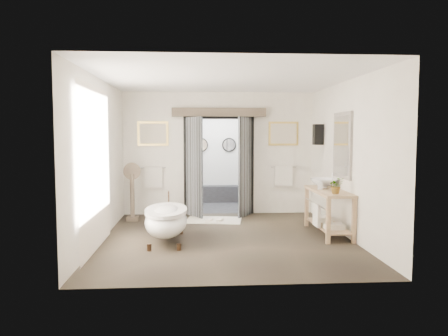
# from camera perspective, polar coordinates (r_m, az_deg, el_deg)

# --- Properties ---
(ground_plane) EXTENTS (5.00, 5.00, 0.00)m
(ground_plane) POSITION_cam_1_polar(r_m,az_deg,el_deg) (8.13, 0.28, -9.16)
(ground_plane) COLOR #453C2C
(room_shell) EXTENTS (4.52, 5.02, 2.91)m
(room_shell) POSITION_cam_1_polar(r_m,az_deg,el_deg) (7.77, 0.09, 4.05)
(room_shell) COLOR silver
(room_shell) RESTS_ON ground_plane
(shower_room) EXTENTS (2.22, 2.01, 2.51)m
(shower_room) POSITION_cam_1_polar(r_m,az_deg,el_deg) (11.92, -1.06, -0.36)
(shower_room) COLOR black
(shower_room) RESTS_ON ground_plane
(back_wall_dressing) EXTENTS (3.82, 0.76, 2.52)m
(back_wall_dressing) POSITION_cam_1_polar(r_m,az_deg,el_deg) (10.21, -0.63, 2.52)
(back_wall_dressing) COLOR black
(back_wall_dressing) RESTS_ON ground_plane
(clawfoot_tub) EXTENTS (0.74, 1.66, 0.81)m
(clawfoot_tub) POSITION_cam_1_polar(r_m,az_deg,el_deg) (7.85, -7.56, -6.73)
(clawfoot_tub) COLOR #392619
(clawfoot_tub) RESTS_ON ground_plane
(vanity) EXTENTS (0.57, 1.60, 0.85)m
(vanity) POSITION_cam_1_polar(r_m,az_deg,el_deg) (8.58, 13.35, -5.11)
(vanity) COLOR tan
(vanity) RESTS_ON ground_plane
(pedestal_mirror) EXTENTS (0.38, 0.25, 1.29)m
(pedestal_mirror) POSITION_cam_1_polar(r_m,az_deg,el_deg) (9.85, -11.88, -3.57)
(pedestal_mirror) COLOR brown
(pedestal_mirror) RESTS_ON ground_plane
(rug) EXTENTS (1.31, 0.97, 0.01)m
(rug) POSITION_cam_1_polar(r_m,az_deg,el_deg) (9.74, -1.32, -6.81)
(rug) COLOR beige
(rug) RESTS_ON ground_plane
(slippers) EXTENTS (0.42, 0.28, 0.05)m
(slippers) POSITION_cam_1_polar(r_m,az_deg,el_deg) (9.60, -1.24, -6.78)
(slippers) COLOR beige
(slippers) RESTS_ON rug
(basin) EXTENTS (0.61, 0.61, 0.19)m
(basin) POSITION_cam_1_polar(r_m,az_deg,el_deg) (8.83, 12.95, -1.96)
(basin) COLOR white
(basin) RESTS_ON vanity
(plant) EXTENTS (0.29, 0.26, 0.29)m
(plant) POSITION_cam_1_polar(r_m,az_deg,el_deg) (8.04, 14.43, -2.24)
(plant) COLOR gray
(plant) RESTS_ON vanity
(soap_bottle_a) EXTENTS (0.12, 0.12, 0.20)m
(soap_bottle_a) POSITION_cam_1_polar(r_m,az_deg,el_deg) (8.58, 12.44, -2.08)
(soap_bottle_a) COLOR gray
(soap_bottle_a) RESTS_ON vanity
(soap_bottle_b) EXTENTS (0.15, 0.15, 0.16)m
(soap_bottle_b) POSITION_cam_1_polar(r_m,az_deg,el_deg) (9.22, 12.26, -1.74)
(soap_bottle_b) COLOR gray
(soap_bottle_b) RESTS_ON vanity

